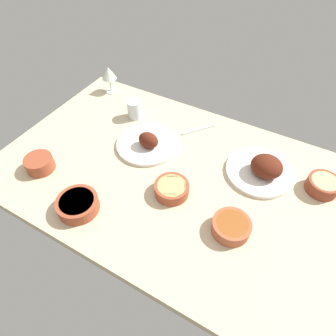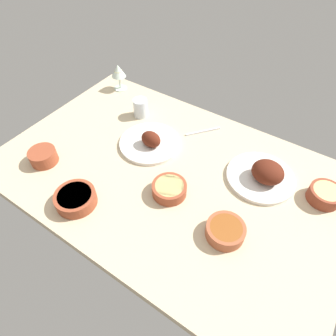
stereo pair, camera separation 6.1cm
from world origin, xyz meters
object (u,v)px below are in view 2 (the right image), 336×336
(plate_far_side, at_px, (150,142))
(bowl_pasta, at_px, (325,194))
(fork_loose, at_px, (204,132))
(bowl_cream, at_px, (76,198))
(bowl_potatoes, at_px, (169,189))
(plate_near_viewer, at_px, (264,175))
(bowl_onions, at_px, (43,156))
(bowl_soup, at_px, (225,230))
(water_tumbler, at_px, (141,108))
(wine_glass, at_px, (118,72))

(plate_far_side, xyz_separation_m, bowl_pasta, (0.71, 0.12, 0.01))
(plate_far_side, xyz_separation_m, fork_loose, (0.16, 0.21, -0.01))
(bowl_cream, distance_m, bowl_potatoes, 0.35)
(plate_near_viewer, height_order, bowl_pasta, plate_near_viewer)
(plate_near_viewer, bearing_deg, bowl_cream, -137.45)
(plate_far_side, relative_size, bowl_onions, 2.40)
(plate_near_viewer, distance_m, bowl_onions, 0.90)
(bowl_soup, distance_m, bowl_cream, 0.55)
(water_tumbler, xyz_separation_m, fork_loose, (0.32, 0.06, -0.04))
(plate_far_side, distance_m, bowl_soup, 0.52)
(plate_near_viewer, distance_m, fork_loose, 0.36)
(plate_far_side, height_order, bowl_cream, plate_far_side)
(bowl_soup, relative_size, water_tumbler, 1.49)
(bowl_cream, height_order, wine_glass, wine_glass)
(wine_glass, xyz_separation_m, water_tumbler, (0.24, -0.13, -0.05))
(water_tumbler, bearing_deg, bowl_cream, -77.49)
(plate_near_viewer, xyz_separation_m, bowl_soup, (-0.02, -0.30, -0.01))
(plate_near_viewer, relative_size, bowl_cream, 1.78)
(bowl_potatoes, bearing_deg, plate_near_viewer, 43.71)
(plate_far_side, distance_m, plate_near_viewer, 0.50)
(bowl_pasta, bearing_deg, bowl_potatoes, -149.22)
(bowl_potatoes, relative_size, wine_glass, 0.94)
(plate_near_viewer, xyz_separation_m, bowl_pasta, (0.22, 0.04, -0.00))
(bowl_cream, xyz_separation_m, wine_glass, (-0.36, 0.68, 0.07))
(bowl_potatoes, distance_m, bowl_pasta, 0.58)
(plate_near_viewer, bearing_deg, wine_glass, 167.91)
(bowl_onions, distance_m, bowl_potatoes, 0.55)
(bowl_onions, height_order, bowl_pasta, bowl_onions)
(wine_glass, height_order, fork_loose, wine_glass)
(water_tumbler, bearing_deg, plate_far_side, -42.01)
(plate_near_viewer, relative_size, bowl_pasta, 2.24)
(plate_far_side, relative_size, bowl_cream, 1.79)
(wine_glass, bearing_deg, bowl_potatoes, -35.94)
(bowl_cream, height_order, water_tumbler, water_tumbler)
(bowl_onions, xyz_separation_m, bowl_pasta, (1.02, 0.45, -0.00))
(fork_loose, bearing_deg, wine_glass, -58.19)
(bowl_cream, xyz_separation_m, water_tumbler, (-0.12, 0.55, 0.02))
(plate_near_viewer, bearing_deg, bowl_onions, -152.81)
(bowl_potatoes, height_order, bowl_pasta, bowl_pasta)
(plate_far_side, relative_size, bowl_potatoes, 2.04)
(bowl_soup, distance_m, bowl_onions, 0.79)
(wine_glass, xyz_separation_m, fork_loose, (0.56, -0.07, -0.10))
(bowl_pasta, distance_m, water_tumbler, 0.88)
(bowl_onions, bearing_deg, bowl_soup, 7.84)
(plate_near_viewer, height_order, bowl_soup, plate_near_viewer)
(bowl_pasta, bearing_deg, water_tumbler, 178.08)
(plate_far_side, xyz_separation_m, bowl_potatoes, (0.22, -0.18, 0.01))
(bowl_soup, xyz_separation_m, bowl_potatoes, (-0.25, 0.04, -0.00))
(plate_far_side, relative_size, bowl_soup, 2.03)
(plate_near_viewer, distance_m, bowl_potatoes, 0.38)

